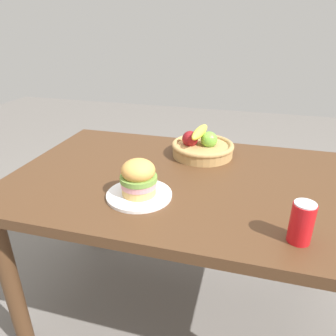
# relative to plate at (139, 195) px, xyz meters

# --- Properties ---
(ground_plane) EXTENTS (8.00, 8.00, 0.00)m
(ground_plane) POSITION_rel_plate_xyz_m (0.12, 0.20, -0.76)
(ground_plane) COLOR slate
(dining_table) EXTENTS (1.40, 0.90, 0.75)m
(dining_table) POSITION_rel_plate_xyz_m (0.12, 0.20, -0.11)
(dining_table) COLOR #4C301C
(dining_table) RESTS_ON ground_plane
(plate) EXTENTS (0.24, 0.24, 0.01)m
(plate) POSITION_rel_plate_xyz_m (0.00, 0.00, 0.00)
(plate) COLOR white
(plate) RESTS_ON dining_table
(sandwich) EXTENTS (0.13, 0.13, 0.13)m
(sandwich) POSITION_rel_plate_xyz_m (0.00, 0.00, 0.07)
(sandwich) COLOR #DBAD60
(sandwich) RESTS_ON plate
(soda_can) EXTENTS (0.07, 0.07, 0.13)m
(soda_can) POSITION_rel_plate_xyz_m (0.53, -0.12, 0.06)
(soda_can) COLOR red
(soda_can) RESTS_ON dining_table
(fruit_basket) EXTENTS (0.29, 0.29, 0.14)m
(fruit_basket) POSITION_rel_plate_xyz_m (0.15, 0.44, 0.04)
(fruit_basket) COLOR tan
(fruit_basket) RESTS_ON dining_table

